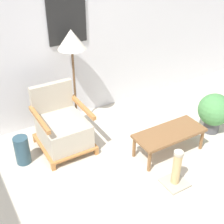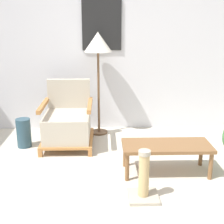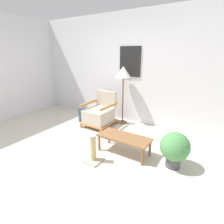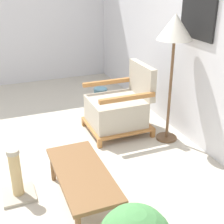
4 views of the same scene
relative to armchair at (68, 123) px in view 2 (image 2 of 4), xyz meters
The scene contains 7 objects.
ground_plane 1.68m from the armchair, 73.55° to the right, with size 14.00×14.00×0.00m, color beige.
wall_back 1.35m from the armchair, 57.20° to the left, with size 8.00×0.09×2.70m.
armchair is the anchor object (origin of this frame).
floor_lamp 1.12m from the armchair, 48.11° to the left, with size 0.38×0.38×1.46m.
coffee_table 1.41m from the armchair, 35.53° to the right, with size 0.95×0.41×0.33m.
vase 0.59m from the armchair, behind, with size 0.19×0.19×0.38m, color #2D4C5B.
scratching_post 1.58m from the armchair, 57.72° to the right, with size 0.28×0.28×0.48m.
Camera 2 is at (-0.00, -2.32, 1.60)m, focal length 50.00 mm.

